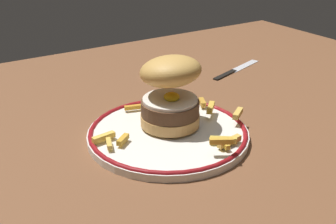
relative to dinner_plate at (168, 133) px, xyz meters
The scene contains 5 objects.
ground_plane 3.81cm from the dinner_plate, 61.15° to the left, with size 144.56×104.15×4.00cm, color brown.
dinner_plate is the anchor object (origin of this frame).
burger 7.01cm from the dinner_plate, 54.80° to the left, with size 11.63×12.22×12.04cm.
fries_pile 3.58cm from the dinner_plate, 38.99° to the right, with size 25.36×22.43×2.41cm.
knife 35.59cm from the dinner_plate, 32.18° to the left, with size 17.60×6.94×0.70cm.
Camera 1 is at (-33.81, -53.34, 32.92)cm, focal length 44.99 mm.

